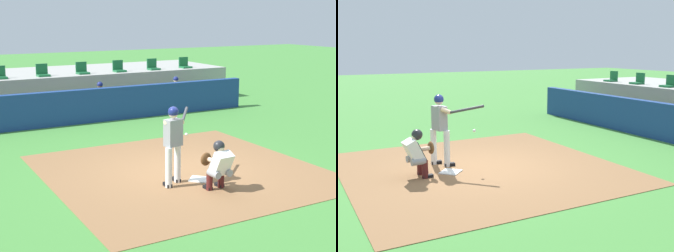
% 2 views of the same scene
% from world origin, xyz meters
% --- Properties ---
extents(ground_plane, '(80.00, 80.00, 0.00)m').
position_xyz_m(ground_plane, '(0.00, 0.00, 0.00)').
color(ground_plane, '#428438').
extents(dirt_infield, '(6.40, 6.40, 0.01)m').
position_xyz_m(dirt_infield, '(0.00, 0.00, 0.01)').
color(dirt_infield, olive).
rests_on(dirt_infield, ground).
extents(home_plate, '(0.62, 0.62, 0.02)m').
position_xyz_m(home_plate, '(0.00, -0.80, 0.02)').
color(home_plate, white).
rests_on(home_plate, dirt_infield).
extents(batter_at_plate, '(1.12, 1.03, 1.80)m').
position_xyz_m(batter_at_plate, '(-0.68, -0.78, 1.04)').
color(batter_at_plate, silver).
rests_on(batter_at_plate, ground).
extents(catcher_crouched, '(0.50, 1.77, 1.13)m').
position_xyz_m(catcher_crouched, '(-0.02, -1.57, 0.61)').
color(catcher_crouched, gray).
rests_on(catcher_crouched, ground).
extents(dugout_wall, '(13.00, 0.30, 1.20)m').
position_xyz_m(dugout_wall, '(0.00, 6.50, 0.60)').
color(dugout_wall, navy).
rests_on(dugout_wall, ground).
extents(stadium_seat_0, '(0.46, 0.46, 0.48)m').
position_xyz_m(stadium_seat_0, '(-5.69, 9.38, 1.53)').
color(stadium_seat_0, '#196033').
rests_on(stadium_seat_0, stands_platform).
extents(stadium_seat_1, '(0.46, 0.46, 0.48)m').
position_xyz_m(stadium_seat_1, '(-4.06, 9.38, 1.53)').
color(stadium_seat_1, '#196033').
rests_on(stadium_seat_1, stands_platform).
extents(stadium_seat_2, '(0.46, 0.46, 0.48)m').
position_xyz_m(stadium_seat_2, '(-2.44, 9.38, 1.53)').
color(stadium_seat_2, '#196033').
rests_on(stadium_seat_2, stands_platform).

